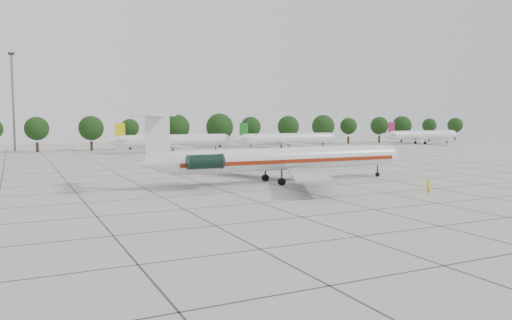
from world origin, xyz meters
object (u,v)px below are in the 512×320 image
(bg_airliner_d, at_px, (288,139))
(floodlight_mast, at_px, (13,96))
(main_airliner, at_px, (277,159))
(ground_crew, at_px, (428,187))
(bg_airliner_c, at_px, (173,141))
(bg_airliner_e, at_px, (422,135))

(bg_airliner_d, bearing_deg, floodlight_mast, 159.02)
(main_airliner, distance_m, floodlight_mast, 92.81)
(ground_crew, distance_m, bg_airliner_c, 80.91)
(bg_airliner_c, xyz_separation_m, bg_airliner_d, (31.23, -3.56, 0.00))
(bg_airliner_c, xyz_separation_m, bg_airliner_e, (87.36, 3.76, 0.00))
(bg_airliner_c, bearing_deg, floodlight_mast, 148.36)
(floodlight_mast, bearing_deg, bg_airliner_d, -20.98)
(ground_crew, bearing_deg, bg_airliner_d, -128.31)
(main_airliner, distance_m, bg_airliner_e, 114.86)
(ground_crew, xyz_separation_m, bg_airliner_c, (-5.62, 80.69, 2.04))
(main_airliner, height_order, bg_airliner_c, main_airliner)
(main_airliner, bearing_deg, ground_crew, -55.95)
(bg_airliner_d, relative_size, floodlight_mast, 1.11)
(ground_crew, xyz_separation_m, bg_airliner_e, (81.74, 84.45, 2.04))
(main_airliner, xyz_separation_m, bg_airliner_e, (92.40, 68.22, -0.30))
(ground_crew, distance_m, bg_airliner_e, 117.55)
(bg_airliner_d, bearing_deg, bg_airliner_c, 173.50)
(main_airliner, xyz_separation_m, bg_airliner_c, (5.04, 64.46, -0.30))
(main_airliner, xyz_separation_m, floodlight_mast, (-31.11, 86.73, 11.07))
(ground_crew, height_order, bg_airliner_d, bg_airliner_d)
(ground_crew, height_order, bg_airliner_c, bg_airliner_c)
(main_airliner, relative_size, floodlight_mast, 1.53)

